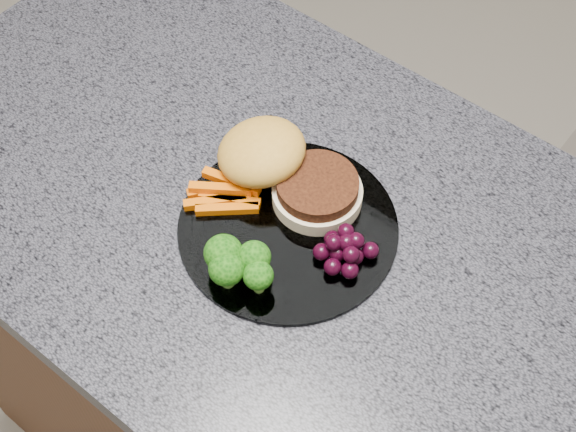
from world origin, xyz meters
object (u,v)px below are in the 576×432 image
object	(u,v)px
island_cabinet	(310,396)
plate	(288,227)
grape_bunch	(345,249)
burger	(281,168)

from	to	relation	value
island_cabinet	plate	distance (m)	0.47
island_cabinet	grape_bunch	distance (m)	0.49
plate	grape_bunch	size ratio (longest dim) A/B	4.01
island_cabinet	plate	size ratio (longest dim) A/B	4.62
island_cabinet	burger	xyz separation A→B (m)	(-0.09, 0.04, 0.50)
plate	island_cabinet	bearing A→B (deg)	16.28
island_cabinet	plate	world-z (taller)	plate
island_cabinet	plate	xyz separation A→B (m)	(-0.04, -0.01, 0.47)
plate	burger	distance (m)	0.07
plate	grape_bunch	xyz separation A→B (m)	(0.08, 0.01, 0.02)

